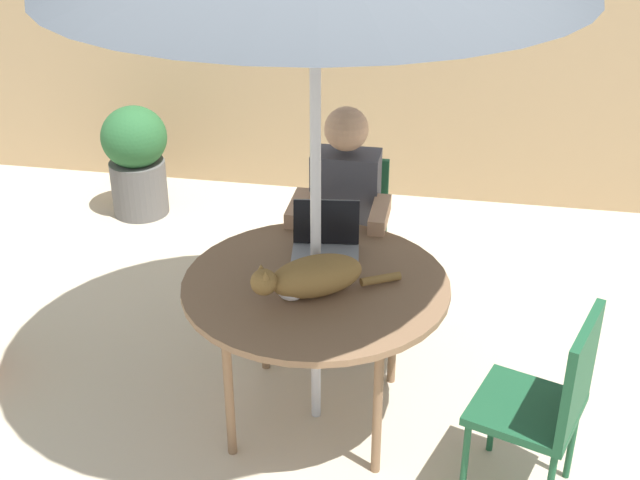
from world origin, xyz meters
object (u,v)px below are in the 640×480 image
Objects in this scene: chair_occupied at (348,228)px; chair_empty at (550,397)px; laptop at (326,238)px; patio_table at (316,292)px; person_seated at (343,212)px; cat at (311,277)px; potted_plant_by_chair at (136,158)px.

chair_occupied and chair_empty have the same top height.
laptop is at bearing 147.50° from chair_empty.
patio_table is 0.31m from laptop.
person_seated is 2.06× the size of cat.
chair_occupied is 0.23m from person_seated.
cat is 0.78× the size of potted_plant_by_chair.
person_seated is (-0.00, -0.16, 0.17)m from chair_occupied.
chair_empty is 1.49× the size of cat.
chair_occupied is 1.49× the size of cat.
laptop is (-0.99, 0.63, 0.27)m from chair_empty.
person_seated is 3.67× the size of laptop.
laptop is at bearing 90.87° from cat.
patio_table is 1.95× the size of cat.
cat is (-0.00, -1.02, 0.29)m from chair_occupied.
patio_table is 1.31× the size of chair_occupied.
potted_plant_by_chair is (-2.55, 2.22, -0.11)m from chair_empty.
person_seated is at bearing 89.90° from cat.
person_seated is 1.61× the size of potted_plant_by_chair.
chair_empty reaches higher than patio_table.
chair_empty is at bearing -48.39° from person_seated.
chair_occupied is at bearing 89.91° from cat.
person_seated is 1.94m from potted_plant_by_chair.
potted_plant_by_chair is (-1.56, 1.59, -0.38)m from laptop.
patio_table is at bearing -88.51° from laptop.
patio_table is 1.31× the size of chair_empty.
person_seated is (-0.00, 0.76, 0.01)m from patio_table.
cat is at bearing -90.83° from patio_table.
chair_occupied is 1.16× the size of potted_plant_by_chair.
patio_table is 0.17m from cat.
laptop is (-0.01, -0.47, 0.10)m from person_seated.
laptop reaches higher than potted_plant_by_chair.
potted_plant_by_chair is at bearing 128.25° from cat.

